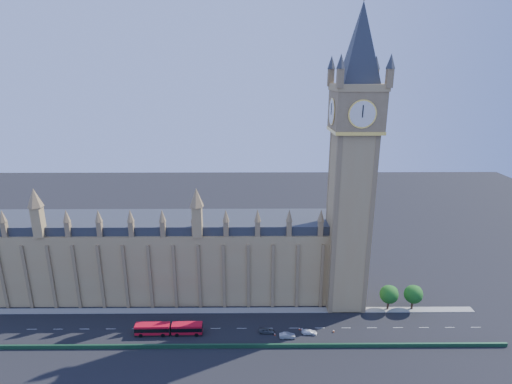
{
  "coord_description": "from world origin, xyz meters",
  "views": [
    {
      "loc": [
        7.65,
        -104.95,
        74.91
      ],
      "look_at": [
        8.49,
        10.0,
        40.57
      ],
      "focal_mm": 28.0,
      "sensor_mm": 36.0,
      "label": 1
    }
  ],
  "objects_px": {
    "red_bus": "(169,329)",
    "car_white": "(309,332)",
    "car_silver": "(287,336)",
    "car_grey": "(267,331)"
  },
  "relations": [
    {
      "from": "red_bus",
      "to": "car_silver",
      "type": "distance_m",
      "value": 35.3
    },
    {
      "from": "car_grey",
      "to": "car_white",
      "type": "bearing_deg",
      "value": -86.95
    },
    {
      "from": "car_white",
      "to": "car_silver",
      "type": "bearing_deg",
      "value": 111.6
    },
    {
      "from": "car_grey",
      "to": "car_white",
      "type": "distance_m",
      "value": 12.76
    },
    {
      "from": "red_bus",
      "to": "car_white",
      "type": "bearing_deg",
      "value": -1.13
    },
    {
      "from": "car_grey",
      "to": "car_white",
      "type": "height_order",
      "value": "car_grey"
    },
    {
      "from": "car_grey",
      "to": "red_bus",
      "type": "bearing_deg",
      "value": 96.02
    },
    {
      "from": "car_silver",
      "to": "car_white",
      "type": "xyz_separation_m",
      "value": [
        6.7,
        1.82,
        -0.11
      ]
    },
    {
      "from": "car_grey",
      "to": "car_silver",
      "type": "xyz_separation_m",
      "value": [
        6.05,
        -2.35,
        0.01
      ]
    },
    {
      "from": "car_silver",
      "to": "car_white",
      "type": "distance_m",
      "value": 6.95
    }
  ]
}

